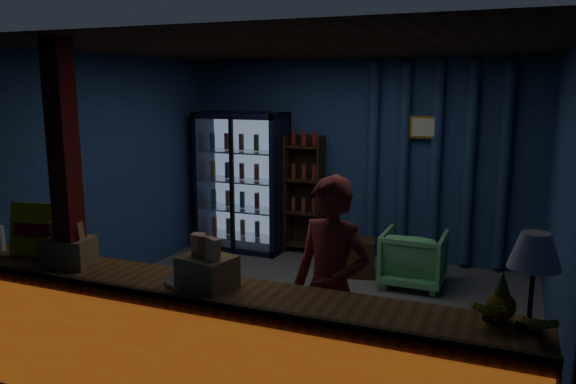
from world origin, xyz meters
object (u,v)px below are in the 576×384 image
object	(u,v)px
green_chair	(414,258)
pastry_tray	(197,278)
shopkeeper	(331,289)
table_lamp	(535,254)

from	to	relation	value
green_chair	pastry_tray	bearing A→B (deg)	73.39
shopkeeper	pastry_tray	distance (m)	0.96
pastry_tray	table_lamp	world-z (taller)	table_lamp
shopkeeper	pastry_tray	world-z (taller)	shopkeeper
pastry_tray	table_lamp	distance (m)	2.12
green_chair	pastry_tray	size ratio (longest dim) A/B	1.65
pastry_tray	green_chair	bearing A→B (deg)	72.82
shopkeeper	green_chair	xyz separation A→B (m)	(0.17, 2.55, -0.50)
pastry_tray	table_lamp	xyz separation A→B (m)	(2.08, 0.02, 0.40)
table_lamp	green_chair	bearing A→B (deg)	110.20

